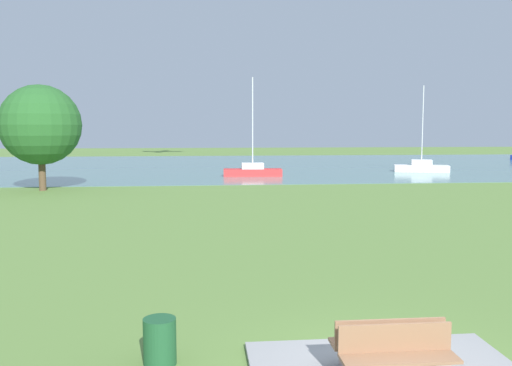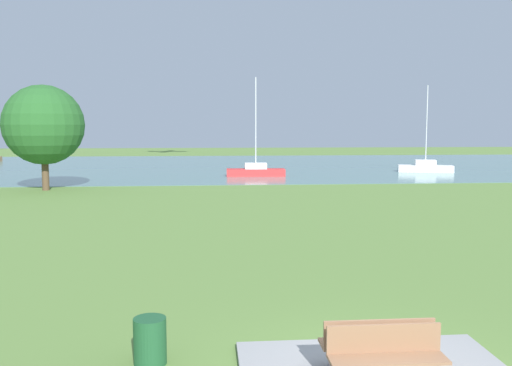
{
  "view_description": "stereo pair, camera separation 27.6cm",
  "coord_description": "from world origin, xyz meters",
  "px_view_note": "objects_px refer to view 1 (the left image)",
  "views": [
    {
      "loc": [
        -2.95,
        -8.06,
        4.01
      ],
      "look_at": [
        -0.67,
        15.12,
        1.66
      ],
      "focal_mm": 38.45,
      "sensor_mm": 36.0,
      "label": 1
    },
    {
      "loc": [
        -2.68,
        -8.09,
        4.01
      ],
      "look_at": [
        -0.67,
        15.12,
        1.66
      ],
      "focal_mm": 38.45,
      "sensor_mm": 36.0,
      "label": 2
    }
  ],
  "objects_px": {
    "litter_bin": "(160,341)",
    "sailboat_white": "(421,167)",
    "bench_facing_inland": "(398,361)",
    "bench_facing_water": "(386,347)",
    "sailboat_red": "(253,171)",
    "tree_west_far": "(40,125)"
  },
  "relations": [
    {
      "from": "litter_bin",
      "to": "sailboat_white",
      "type": "bearing_deg",
      "value": 62.1
    },
    {
      "from": "bench_facing_inland",
      "to": "litter_bin",
      "type": "bearing_deg",
      "value": 160.66
    },
    {
      "from": "bench_facing_water",
      "to": "sailboat_red",
      "type": "height_order",
      "value": "sailboat_red"
    },
    {
      "from": "litter_bin",
      "to": "sailboat_white",
      "type": "height_order",
      "value": "sailboat_white"
    },
    {
      "from": "bench_facing_water",
      "to": "bench_facing_inland",
      "type": "relative_size",
      "value": 1.0
    },
    {
      "from": "bench_facing_water",
      "to": "litter_bin",
      "type": "distance_m",
      "value": 3.78
    },
    {
      "from": "litter_bin",
      "to": "tree_west_far",
      "type": "distance_m",
      "value": 28.8
    },
    {
      "from": "sailboat_white",
      "to": "tree_west_far",
      "type": "xyz_separation_m",
      "value": [
        -30.05,
        -11.96,
        3.71
      ]
    },
    {
      "from": "bench_facing_water",
      "to": "litter_bin",
      "type": "relative_size",
      "value": 2.25
    },
    {
      "from": "bench_facing_water",
      "to": "tree_west_far",
      "type": "bearing_deg",
      "value": 115.38
    },
    {
      "from": "tree_west_far",
      "to": "bench_facing_water",
      "type": "bearing_deg",
      "value": -64.62
    },
    {
      "from": "sailboat_white",
      "to": "tree_west_far",
      "type": "distance_m",
      "value": 32.55
    },
    {
      "from": "bench_facing_water",
      "to": "sailboat_white",
      "type": "bearing_deg",
      "value": 66.92
    },
    {
      "from": "bench_facing_water",
      "to": "bench_facing_inland",
      "type": "distance_m",
      "value": 0.54
    },
    {
      "from": "bench_facing_inland",
      "to": "sailboat_white",
      "type": "bearing_deg",
      "value": 67.2
    },
    {
      "from": "sailboat_white",
      "to": "litter_bin",
      "type": "bearing_deg",
      "value": -117.9
    },
    {
      "from": "bench_facing_inland",
      "to": "tree_west_far",
      "type": "height_order",
      "value": "tree_west_far"
    },
    {
      "from": "bench_facing_inland",
      "to": "litter_bin",
      "type": "height_order",
      "value": "bench_facing_inland"
    },
    {
      "from": "bench_facing_water",
      "to": "litter_bin",
      "type": "bearing_deg",
      "value": 168.39
    },
    {
      "from": "litter_bin",
      "to": "sailboat_red",
      "type": "xyz_separation_m",
      "value": [
        4.89,
        35.87,
        0.08
      ]
    },
    {
      "from": "litter_bin",
      "to": "sailboat_white",
      "type": "xyz_separation_m",
      "value": [
        20.6,
        38.91,
        0.07
      ]
    },
    {
      "from": "bench_facing_water",
      "to": "sailboat_white",
      "type": "height_order",
      "value": "sailboat_white"
    }
  ]
}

